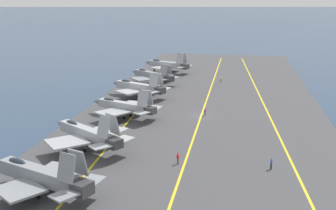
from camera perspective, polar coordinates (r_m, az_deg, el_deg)
ground_plane at (r=86.93m, az=4.52°, el=-1.70°), size 2000.00×2000.00×0.00m
carrier_deck at (r=86.87m, az=4.52°, el=-1.57°), size 189.55×50.75×0.40m
deck_stripe_foul_line at (r=86.75m, az=13.74°, el=-1.83°), size 170.21×12.10×0.01m
deck_stripe_centerline at (r=86.81m, az=4.52°, el=-1.44°), size 170.59×0.36×0.01m
deck_stripe_edge_line at (r=89.09m, az=-4.45°, el=-1.02°), size 170.53×5.43×0.01m
parked_jet_nearest at (r=54.83m, az=-16.95°, el=-9.06°), size 12.10×16.68×6.64m
parked_jet_second at (r=68.22m, az=-10.90°, el=-3.77°), size 13.92×15.85×6.87m
parked_jet_third at (r=85.09m, az=-5.95°, el=-0.15°), size 13.32×15.60×6.19m
parked_jet_fourth at (r=102.09m, az=-4.07°, el=2.48°), size 12.44×16.11×6.51m
parked_jet_fifth at (r=117.71m, az=-2.19°, el=4.04°), size 13.62×15.83×5.93m
parked_jet_sixth at (r=135.39m, az=-0.17°, el=5.51°), size 12.29×16.54×6.78m
crew_red_vest at (r=61.82m, az=1.35°, el=-7.17°), size 0.44×0.36×1.74m
crew_purple_vest at (r=86.49m, az=5.06°, el=-0.86°), size 0.29×0.40×1.72m
crew_blue_vest at (r=61.76m, az=13.81°, el=-7.67°), size 0.40×0.29×1.67m
crew_yellow_vest at (r=121.61m, az=7.19°, el=3.55°), size 0.45×0.39×1.67m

